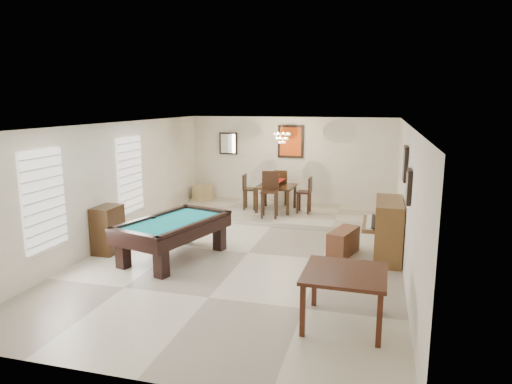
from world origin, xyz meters
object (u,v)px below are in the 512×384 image
at_px(square_table, 344,298).
at_px(flower_vase, 276,177).
at_px(dining_chair_south, 270,195).
at_px(corner_bench, 203,193).
at_px(chandelier, 282,134).
at_px(dining_table, 276,196).
at_px(pool_table, 174,240).
at_px(dining_chair_west, 250,192).
at_px(dining_chair_east, 304,195).
at_px(piano_bench, 343,242).
at_px(apothecary_chest, 108,229).
at_px(upright_piano, 381,229).
at_px(dining_chair_north, 281,187).

height_order(square_table, flower_vase, flower_vase).
relative_size(dining_chair_south, corner_bench, 2.34).
relative_size(flower_vase, chandelier, 0.39).
bearing_deg(dining_table, flower_vase, 0.00).
bearing_deg(pool_table, dining_chair_west, 99.05).
distance_m(dining_chair_east, corner_bench, 3.30).
distance_m(piano_bench, apothecary_chest, 4.77).
bearing_deg(dining_table, piano_bench, -54.77).
bearing_deg(pool_table, apothecary_chest, -163.81).
distance_m(flower_vase, dining_chair_west, 0.85).
relative_size(upright_piano, apothecary_chest, 1.45).
bearing_deg(chandelier, upright_piano, -47.30).
bearing_deg(square_table, corner_bench, 125.44).
distance_m(upright_piano, apothecary_chest, 5.47).
xyz_separation_m(upright_piano, dining_chair_west, (-3.47, 2.86, 0.02)).
distance_m(dining_chair_south, corner_bench, 2.89).
bearing_deg(dining_chair_north, square_table, 103.64).
height_order(apothecary_chest, dining_chair_north, dining_chair_north).
distance_m(dining_table, chandelier, 1.68).
bearing_deg(square_table, piano_bench, 94.50).
distance_m(dining_table, dining_chair_north, 0.80).
xyz_separation_m(square_table, upright_piano, (0.48, 2.98, 0.20)).
distance_m(dining_chair_north, chandelier, 1.80).
relative_size(flower_vase, dining_chair_east, 0.24).
bearing_deg(apothecary_chest, piano_bench, 13.36).
xyz_separation_m(piano_bench, dining_chair_west, (-2.75, 2.86, 0.34)).
distance_m(pool_table, apothecary_chest, 1.45).
xyz_separation_m(piano_bench, apothecary_chest, (-4.64, -1.10, 0.22)).
relative_size(upright_piano, dining_chair_east, 1.46).
xyz_separation_m(flower_vase, corner_bench, (-2.43, 0.74, -0.70)).
bearing_deg(flower_vase, dining_chair_west, -178.92).
relative_size(flower_vase, dining_chair_north, 0.23).
relative_size(flower_vase, dining_chair_west, 0.24).
xyz_separation_m(square_table, dining_table, (-2.26, 5.85, 0.14)).
bearing_deg(dining_chair_west, upright_piano, -133.42).
distance_m(square_table, chandelier, 6.42).
xyz_separation_m(apothecary_chest, corner_bench, (0.18, 4.72, -0.14)).
xyz_separation_m(dining_table, dining_chair_west, (-0.72, -0.01, 0.07)).
bearing_deg(dining_chair_south, dining_table, 82.83).
distance_m(square_table, dining_chair_east, 6.00).
height_order(upright_piano, dining_chair_east, upright_piano).
bearing_deg(dining_chair_west, dining_chair_east, -95.15).
relative_size(pool_table, piano_bench, 2.40).
bearing_deg(chandelier, apothecary_chest, -125.28).
bearing_deg(piano_bench, corner_bench, 140.95).
distance_m(dining_table, dining_chair_west, 0.73).
bearing_deg(dining_chair_north, chandelier, 96.77).
bearing_deg(dining_chair_west, square_table, -156.83).
xyz_separation_m(pool_table, corner_bench, (-1.26, 4.70, -0.03)).
height_order(dining_table, dining_chair_north, dining_chair_north).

